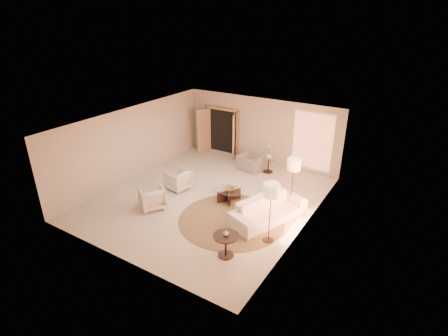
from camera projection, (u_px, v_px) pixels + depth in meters
The scene contains 18 objects.
room at pixel (208, 162), 11.81m from camera, with size 7.04×8.04×2.83m.
windows_right at pixel (307, 186), 10.24m from camera, with size 0.10×6.40×2.40m, color #FF9966, non-canonical shape.
window_back_corner at pixel (312, 142), 13.78m from camera, with size 1.70×0.10×2.40m, color #FF9966, non-canonical shape.
curtains_right at pixel (315, 176), 10.99m from camera, with size 0.06×5.20×2.60m, color tan, non-canonical shape.
french_doors at pixel (221, 132), 15.83m from camera, with size 1.95×0.66×2.16m.
area_rug at pixel (232, 220), 11.06m from camera, with size 3.37×3.37×0.01m, color #43321D.
sofa at pixel (268, 210), 10.90m from camera, with size 2.54×0.99×0.74m, color silver.
armchair_left at pixel (178, 179), 12.89m from camera, with size 0.77×0.72×0.79m, color silver.
armchair_right at pixel (152, 197), 11.62m from camera, with size 0.78×0.73×0.81m, color silver.
accent_chair at pixel (251, 161), 14.36m from camera, with size 0.98×0.64×0.86m, color gray.
coffee_table at pixel (229, 194), 12.08m from camera, with size 1.17×1.17×0.42m.
end_table at pixel (226, 242), 9.26m from camera, with size 0.69×0.69×0.66m.
side_table at pixel (268, 164), 14.23m from camera, with size 0.52×0.52×0.60m.
floor_lamp_near at pixel (294, 167), 11.08m from camera, with size 0.44×0.44×1.81m.
floor_lamp_far at pixel (271, 193), 9.42m from camera, with size 0.44×0.44×1.83m.
bowl at pixel (229, 189), 11.99m from camera, with size 0.36×0.36×0.09m, color brown.
end_vase at pixel (226, 233), 9.15m from camera, with size 0.15×0.15×0.15m, color silver.
side_vase at pixel (269, 156), 14.09m from camera, with size 0.21×0.21×0.22m, color silver.
Camera 1 is at (6.22, -8.94, 6.02)m, focal length 28.00 mm.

